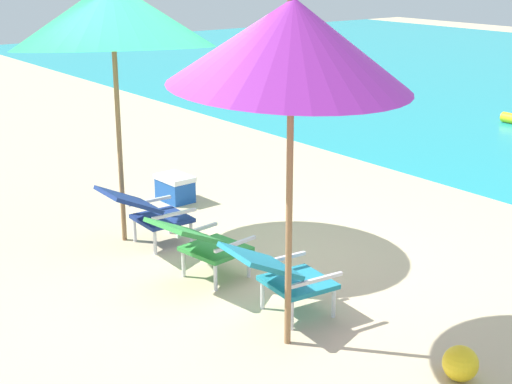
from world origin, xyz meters
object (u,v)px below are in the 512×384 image
(beach_umbrella_left, at_px, (112,15))
(lounge_chair_left, at_px, (147,210))
(lounge_chair_center, at_px, (201,241))
(cooler_box, at_px, (175,188))
(lounge_chair_right, at_px, (281,273))
(beach_ball, at_px, (460,363))
(beach_umbrella_right, at_px, (291,43))

(beach_umbrella_left, bearing_deg, lounge_chair_left, 15.59)
(lounge_chair_left, xyz_separation_m, lounge_chair_center, (1.07, -0.03, 0.00))
(cooler_box, bearing_deg, lounge_chair_center, -25.57)
(lounge_chair_right, xyz_separation_m, beach_ball, (1.51, 0.41, -0.28))
(lounge_chair_left, xyz_separation_m, lounge_chair_right, (2.05, 0.09, 0.00))
(beach_umbrella_left, bearing_deg, beach_ball, 8.70)
(lounge_chair_right, distance_m, cooler_box, 3.35)
(beach_umbrella_right, bearing_deg, cooler_box, 162.00)
(lounge_chair_center, height_order, beach_ball, lounge_chair_center)
(beach_ball, distance_m, cooler_box, 4.75)
(beach_umbrella_right, height_order, cooler_box, beach_umbrella_right)
(lounge_chair_right, relative_size, beach_umbrella_right, 0.35)
(lounge_chair_right, bearing_deg, beach_umbrella_left, -175.61)
(beach_ball, xyz_separation_m, cooler_box, (-4.72, 0.53, 0.03))
(lounge_chair_right, xyz_separation_m, beach_umbrella_left, (-2.39, -0.18, 1.92))
(beach_umbrella_right, relative_size, cooler_box, 5.47)
(lounge_chair_left, bearing_deg, cooler_box, 138.32)
(lounge_chair_left, distance_m, beach_ball, 3.61)
(lounge_chair_left, height_order, beach_ball, lounge_chair_left)
(lounge_chair_left, relative_size, beach_umbrella_right, 0.33)
(beach_ball, bearing_deg, lounge_chair_left, -171.96)
(lounge_chair_right, bearing_deg, cooler_box, 163.68)
(lounge_chair_center, bearing_deg, beach_ball, 12.15)
(lounge_chair_left, bearing_deg, lounge_chair_center, -1.86)
(lounge_chair_left, bearing_deg, lounge_chair_right, 2.49)
(beach_ball, bearing_deg, beach_umbrella_right, -151.08)
(lounge_chair_center, height_order, cooler_box, lounge_chair_center)
(lounge_chair_center, xyz_separation_m, beach_umbrella_left, (-1.40, -0.06, 1.92))
(cooler_box, bearing_deg, beach_ball, -6.36)
(beach_umbrella_left, distance_m, beach_ball, 4.51)
(beach_ball, bearing_deg, cooler_box, 173.64)
(lounge_chair_center, xyz_separation_m, cooler_box, (-2.22, 1.06, -0.24))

